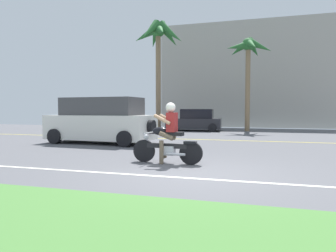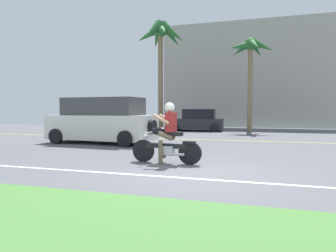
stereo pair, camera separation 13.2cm
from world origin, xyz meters
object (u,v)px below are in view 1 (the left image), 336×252
(palm_tree_0, at_px, (159,39))
(parked_car_1, at_px, (195,121))
(motorcyclist, at_px, (167,138))
(palm_tree_1, at_px, (248,53))
(suv_nearby, at_px, (101,121))
(parked_car_0, at_px, (110,121))

(palm_tree_0, bearing_deg, parked_car_1, -13.41)
(motorcyclist, bearing_deg, palm_tree_1, 82.90)
(suv_nearby, height_order, parked_car_0, suv_nearby)
(motorcyclist, bearing_deg, parked_car_0, 123.53)
(motorcyclist, bearing_deg, palm_tree_0, 108.96)
(suv_nearby, distance_m, parked_car_0, 7.54)
(parked_car_1, bearing_deg, motorcyclist, -81.99)
(parked_car_0, relative_size, palm_tree_0, 0.51)
(motorcyclist, distance_m, palm_tree_1, 14.36)
(motorcyclist, relative_size, parked_car_0, 0.49)
(motorcyclist, bearing_deg, parked_car_1, 98.01)
(suv_nearby, xyz_separation_m, palm_tree_1, (5.90, 9.43, 4.31))
(motorcyclist, height_order, parked_car_1, motorcyclist)
(parked_car_0, bearing_deg, suv_nearby, -66.09)
(parked_car_1, relative_size, palm_tree_1, 0.60)
(palm_tree_0, distance_m, palm_tree_1, 6.48)
(parked_car_1, distance_m, palm_tree_0, 6.59)
(suv_nearby, distance_m, palm_tree_0, 11.04)
(palm_tree_1, bearing_deg, palm_tree_0, 179.62)
(palm_tree_1, bearing_deg, motorcyclist, -97.10)
(palm_tree_0, bearing_deg, parked_car_0, -135.19)
(palm_tree_0, height_order, palm_tree_1, palm_tree_0)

